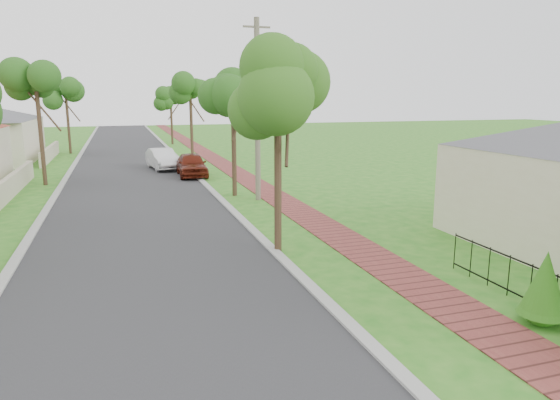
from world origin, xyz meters
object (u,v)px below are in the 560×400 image
parked_car_red (192,165)px  near_tree (278,94)px  parked_car_white (162,159)px  utility_pole (257,110)px

parked_car_red → near_tree: size_ratio=0.68×
parked_car_white → utility_pole: bearing=-82.4°
parked_car_white → near_tree: (1.80, -19.17, 4.03)m
near_tree → utility_pole: utility_pole is taller
parked_car_white → parked_car_red: bearing=-77.1°
parked_car_red → utility_pole: utility_pole is taller
parked_car_red → utility_pole: size_ratio=0.51×
parked_car_white → utility_pole: 12.42m
near_tree → parked_car_white: bearing=95.4°
parked_car_red → near_tree: bearing=-86.6°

